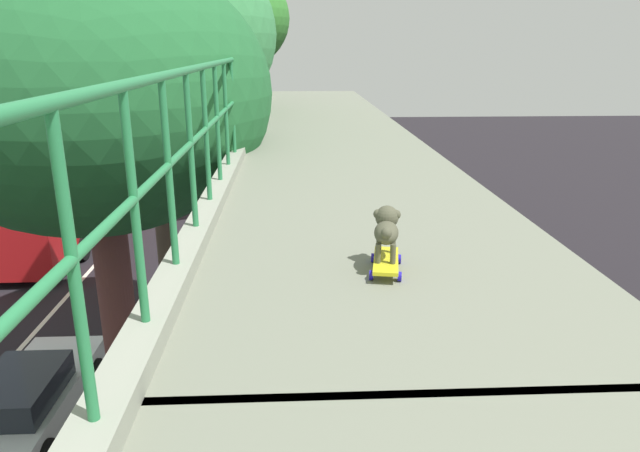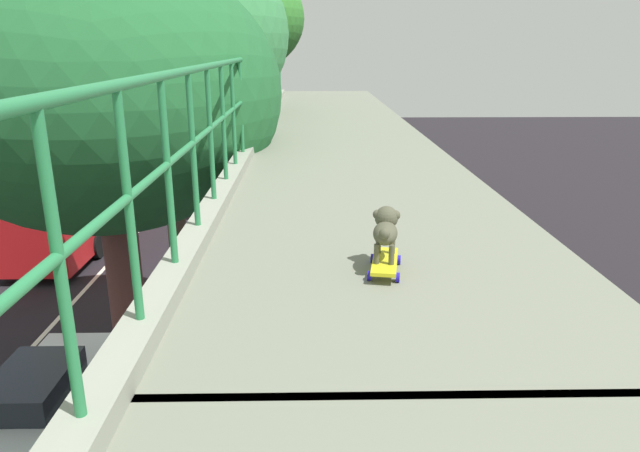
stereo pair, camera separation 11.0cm
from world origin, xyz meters
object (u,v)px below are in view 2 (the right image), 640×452
(city_bus, at_px, (91,184))
(small_dog, at_px, (386,228))
(toy_skateboard, at_px, (385,262))
(car_white_fifth, at_px, (42,397))

(city_bus, relative_size, small_dog, 29.63)
(small_dog, bearing_deg, city_bus, 116.00)
(toy_skateboard, bearing_deg, city_bus, 115.90)
(city_bus, height_order, small_dog, small_dog)
(car_white_fifth, xyz_separation_m, city_bus, (-3.54, 12.94, 1.35))
(car_white_fifth, bearing_deg, toy_skateboard, -47.85)
(car_white_fifth, bearing_deg, small_dog, -47.52)
(toy_skateboard, xyz_separation_m, small_dog, (0.01, 0.07, 0.22))
(small_dog, bearing_deg, car_white_fifth, 132.48)
(car_white_fifth, relative_size, small_dog, 11.03)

